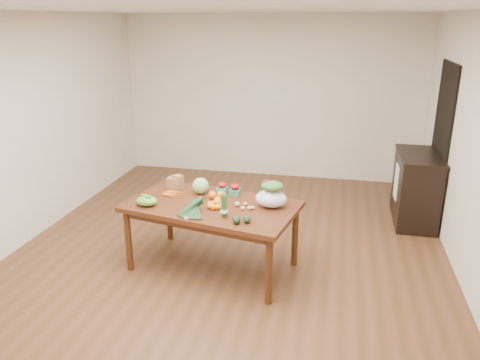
% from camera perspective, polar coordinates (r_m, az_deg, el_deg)
% --- Properties ---
extents(floor, '(6.00, 6.00, 0.00)m').
position_cam_1_polar(floor, '(5.58, -1.31, -8.81)').
color(floor, brown).
rests_on(floor, ground).
extents(ceiling, '(5.00, 6.00, 0.02)m').
position_cam_1_polar(ceiling, '(4.93, -1.56, 20.12)').
color(ceiling, white).
rests_on(ceiling, room_walls).
extents(room_walls, '(5.02, 6.02, 2.70)m').
position_cam_1_polar(room_walls, '(5.09, -1.42, 4.75)').
color(room_walls, white).
rests_on(room_walls, floor).
extents(dining_table, '(1.93, 1.32, 0.75)m').
position_cam_1_polar(dining_table, '(5.12, -3.37, -6.84)').
color(dining_table, '#4A2311').
rests_on(dining_table, floor).
extents(doorway_dark, '(0.02, 1.00, 2.10)m').
position_cam_1_polar(doorway_dark, '(6.71, 23.20, 4.08)').
color(doorway_dark, black).
rests_on(doorway_dark, floor).
extents(cabinet, '(0.52, 1.02, 0.94)m').
position_cam_1_polar(cabinet, '(6.66, 20.63, -0.95)').
color(cabinet, black).
rests_on(cabinet, floor).
extents(dish_towel, '(0.02, 0.28, 0.45)m').
position_cam_1_polar(dish_towel, '(6.57, 18.50, -0.21)').
color(dish_towel, white).
rests_on(dish_towel, cabinet).
extents(paper_bag, '(0.24, 0.22, 0.15)m').
position_cam_1_polar(paper_bag, '(5.46, -7.96, -0.19)').
color(paper_bag, '#8B5C3E').
rests_on(paper_bag, dining_table).
extents(cabbage, '(0.18, 0.18, 0.18)m').
position_cam_1_polar(cabbage, '(5.24, -4.83, -0.70)').
color(cabbage, '#A2CA75').
rests_on(cabbage, dining_table).
extents(strawberry_basket_a, '(0.13, 0.13, 0.10)m').
position_cam_1_polar(strawberry_basket_a, '(5.25, -2.18, -1.09)').
color(strawberry_basket_a, '#BB0C0D').
rests_on(strawberry_basket_a, dining_table).
extents(strawberry_basket_b, '(0.13, 0.13, 0.10)m').
position_cam_1_polar(strawberry_basket_b, '(5.20, -0.62, -1.30)').
color(strawberry_basket_b, red).
rests_on(strawberry_basket_b, dining_table).
extents(orange_a, '(0.09, 0.09, 0.09)m').
position_cam_1_polar(orange_a, '(5.10, -3.40, -1.83)').
color(orange_a, '#FF9E0F').
rests_on(orange_a, dining_table).
extents(orange_b, '(0.09, 0.09, 0.09)m').
position_cam_1_polar(orange_b, '(5.09, -2.34, -1.83)').
color(orange_b, '#FF630F').
rests_on(orange_b, dining_table).
extents(orange_c, '(0.09, 0.09, 0.09)m').
position_cam_1_polar(orange_c, '(4.95, -2.75, -2.49)').
color(orange_c, '#FF640F').
rests_on(orange_c, dining_table).
extents(mandarin_cluster, '(0.21, 0.21, 0.10)m').
position_cam_1_polar(mandarin_cluster, '(4.85, -2.85, -2.88)').
color(mandarin_cluster, orange).
rests_on(mandarin_cluster, dining_table).
extents(carrots, '(0.25, 0.23, 0.03)m').
position_cam_1_polar(carrots, '(5.25, -8.06, -1.69)').
color(carrots, '#D54511').
rests_on(carrots, dining_table).
extents(snap_pea_bag, '(0.23, 0.17, 0.10)m').
position_cam_1_polar(snap_pea_bag, '(5.00, -11.30, -2.52)').
color(snap_pea_bag, '#6CAA39').
rests_on(snap_pea_bag, dining_table).
extents(kale_bunch, '(0.39, 0.46, 0.16)m').
position_cam_1_polar(kale_bunch, '(4.67, -5.98, -3.42)').
color(kale_bunch, black).
rests_on(kale_bunch, dining_table).
extents(asparagus_bundle, '(0.10, 0.13, 0.26)m').
position_cam_1_polar(asparagus_bundle, '(4.59, -1.96, -3.13)').
color(asparagus_bundle, '#457D39').
rests_on(asparagus_bundle, dining_table).
extents(potato_a, '(0.06, 0.05, 0.05)m').
position_cam_1_polar(potato_a, '(4.89, -0.35, -2.95)').
color(potato_a, tan).
rests_on(potato_a, dining_table).
extents(potato_b, '(0.05, 0.04, 0.04)m').
position_cam_1_polar(potato_b, '(4.80, 0.35, -3.45)').
color(potato_b, '#D5B87B').
rests_on(potato_b, dining_table).
extents(potato_c, '(0.05, 0.04, 0.04)m').
position_cam_1_polar(potato_c, '(4.82, 1.57, -3.39)').
color(potato_c, tan).
rests_on(potato_c, dining_table).
extents(potato_d, '(0.04, 0.04, 0.04)m').
position_cam_1_polar(potato_d, '(4.91, 0.66, -2.93)').
color(potato_d, '#DBB87E').
rests_on(potato_d, dining_table).
extents(potato_e, '(0.05, 0.04, 0.04)m').
position_cam_1_polar(potato_e, '(4.81, 1.17, -3.42)').
color(potato_e, tan).
rests_on(potato_e, dining_table).
extents(avocado_a, '(0.11, 0.13, 0.08)m').
position_cam_1_polar(avocado_a, '(4.49, -0.44, -4.83)').
color(avocado_a, black).
rests_on(avocado_a, dining_table).
extents(avocado_b, '(0.10, 0.13, 0.07)m').
position_cam_1_polar(avocado_b, '(4.51, 0.84, -4.75)').
color(avocado_b, black).
rests_on(avocado_b, dining_table).
extents(salad_bag, '(0.37, 0.31, 0.25)m').
position_cam_1_polar(salad_bag, '(4.85, 3.83, -1.88)').
color(salad_bag, white).
rests_on(salad_bag, dining_table).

